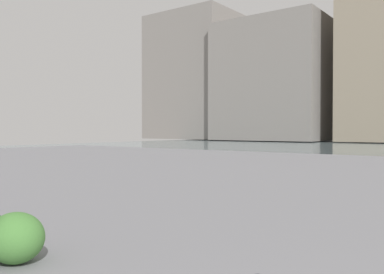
% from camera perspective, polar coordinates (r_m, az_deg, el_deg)
% --- Properties ---
extents(building_annex, '(17.45, 15.75, 19.17)m').
position_cam_1_polar(building_annex, '(69.51, 12.00, 7.54)').
color(building_annex, gray).
rests_on(building_annex, ground).
extents(building_highrise, '(16.15, 14.61, 23.36)m').
position_cam_1_polar(building_highrise, '(78.99, 0.90, 8.31)').
color(building_highrise, gray).
rests_on(building_highrise, ground).
extents(shrub_round, '(0.75, 0.67, 0.64)m').
position_cam_1_polar(shrub_round, '(5.62, -23.65, -12.92)').
color(shrub_round, '#477F38').
rests_on(shrub_round, ground).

